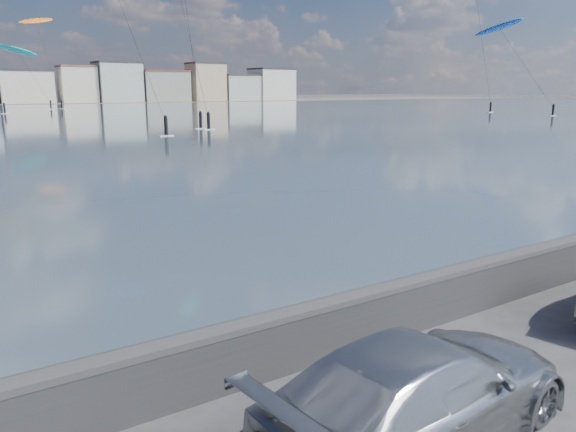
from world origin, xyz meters
name	(u,v)px	position (x,y,z in m)	size (l,w,h in m)	color
seawall	(281,338)	(0.00, 2.70, 0.58)	(400.00, 0.36, 1.08)	#28282B
car_silver	(420,390)	(0.52, 0.23, 0.70)	(1.97, 4.84, 1.40)	#A8ABAF
kitesurfer_0	(499,28)	(82.72, 60.75, 14.70)	(4.24, 15.67, 16.49)	blue
kitesurfer_12	(17,51)	(17.62, 141.58, 12.88)	(9.23, 16.59, 15.18)	#19BFBF
kitesurfer_20	(36,22)	(21.94, 139.76, 19.18)	(8.53, 11.96, 21.06)	orange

